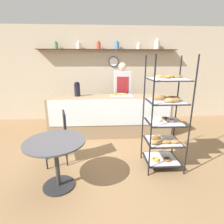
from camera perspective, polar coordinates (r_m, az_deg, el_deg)
The scene contains 9 objects.
ground_plane at distance 3.21m, azimuth 0.51°, elevation -16.03°, with size 14.00×14.00×0.00m, color olive.
back_wall at distance 5.36m, azimuth -1.41°, elevation 12.36°, with size 10.00×0.30×2.70m.
display_counter at distance 4.20m, azimuth -0.69°, elevation -1.14°, with size 2.81×0.68×0.93m.
pastry_rack at distance 2.87m, azimuth 16.90°, elevation -2.20°, with size 0.59×0.53×1.80m.
person_worker at distance 4.68m, azimuth 3.30°, elevation 6.41°, with size 0.43×0.23×1.70m.
cafe_table at distance 2.52m, azimuth -17.86°, elevation -12.39°, with size 0.80×0.80×0.70m.
cafe_chair at distance 3.11m, azimuth -16.72°, elevation -6.28°, with size 0.47×0.47×0.90m.
coffee_carafe at distance 4.18m, azimuth -11.30°, elevation 7.33°, with size 0.13×0.13×0.34m.
donut_tray_counter at distance 4.20m, azimuth 2.87°, elevation 5.67°, with size 0.52×0.27×0.05m.
Camera 1 is at (-0.19, -2.72, 1.70)m, focal length 28.00 mm.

